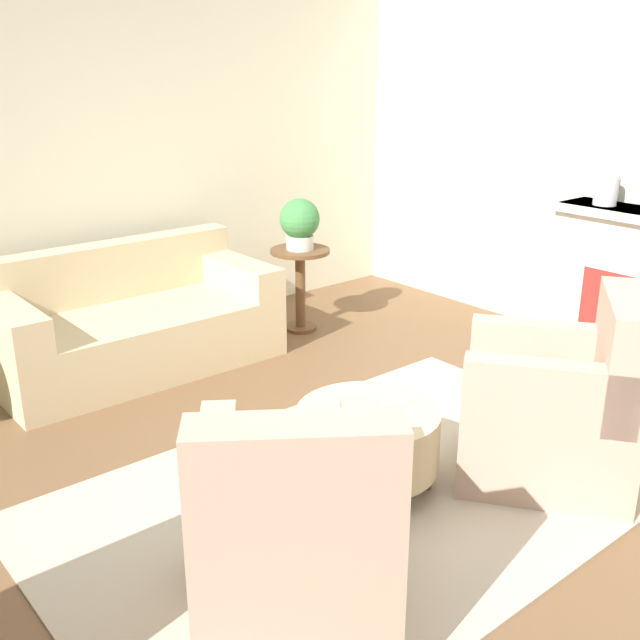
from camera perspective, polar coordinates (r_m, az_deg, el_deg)
The scene contains 10 objects.
ground_plane at distance 3.89m, azimuth 3.58°, elevation -13.06°, with size 16.00×16.00×0.00m, color brown.
wall_back at distance 5.84m, azimuth -16.90°, elevation 11.83°, with size 9.82×0.12×2.80m.
rug at distance 3.89m, azimuth 3.58°, elevation -13.00°, with size 3.20×2.03×0.01m.
couch at distance 5.44m, azimuth -14.13°, elevation -0.34°, with size 1.94×0.95×0.83m.
armchair_left at distance 2.89m, azimuth -2.01°, elevation -16.58°, with size 1.06×1.09×1.00m.
armchair_right at distance 4.02m, azimuth 17.78°, elevation -6.59°, with size 1.06×1.09×1.00m.
ottoman_table at distance 3.81m, azimuth 3.64°, elevation -8.97°, with size 0.72×0.72×0.42m.
side_table at distance 5.94m, azimuth -1.52°, elevation 3.33°, with size 0.47×0.47×0.67m.
vase_mantel_near at distance 5.67m, azimuth 20.98°, elevation 9.35°, with size 0.16×0.16×0.30m.
potted_plant_on_side_table at distance 5.83m, azimuth -1.55°, elevation 7.47°, with size 0.31×0.31×0.40m.
Camera 1 is at (-2.28, -2.37, 2.08)m, focal length 42.00 mm.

